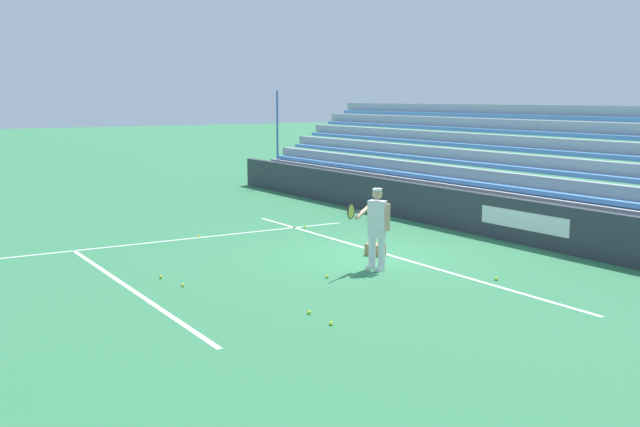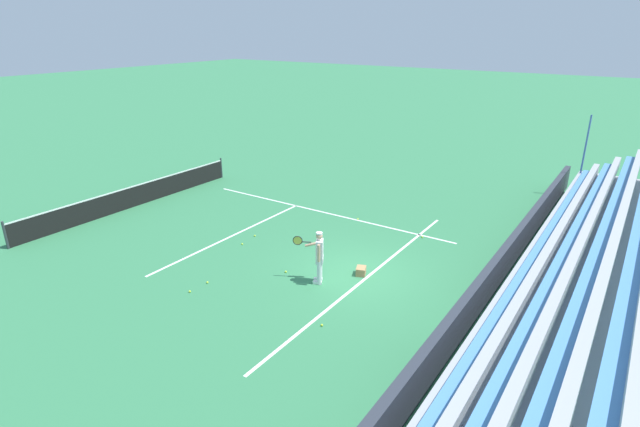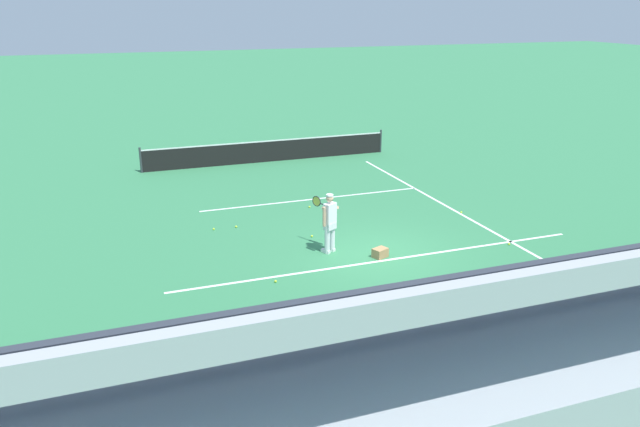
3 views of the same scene
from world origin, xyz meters
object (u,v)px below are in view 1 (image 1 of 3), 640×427
at_px(tennis_player, 376,228).
at_px(tennis_ball_far_right, 199,236).
at_px(tennis_ball_stray_back, 183,285).
at_px(tennis_ball_by_box, 331,323).
at_px(ball_box_cardboard, 375,250).
at_px(tennis_ball_far_left, 309,312).
at_px(tennis_ball_on_baseline, 496,279).
at_px(tennis_ball_midcourt, 161,277).
at_px(tennis_ball_near_player, 327,276).
at_px(tennis_ball_toward_net, 304,227).

height_order(tennis_player, tennis_ball_far_right, tennis_player).
bearing_deg(tennis_ball_stray_back, tennis_player, -101.21).
xyz_separation_m(tennis_player, tennis_ball_by_box, (-2.76, 2.90, -0.86)).
relative_size(ball_box_cardboard, tennis_ball_far_right, 6.06).
xyz_separation_m(tennis_ball_far_left, tennis_ball_on_baseline, (0.03, -4.34, 0.00)).
distance_m(tennis_player, tennis_ball_far_left, 3.64).
relative_size(tennis_ball_far_left, tennis_ball_midcourt, 1.00).
bearing_deg(tennis_ball_by_box, tennis_ball_near_player, -31.46).
distance_m(ball_box_cardboard, tennis_ball_near_player, 2.48).
relative_size(tennis_ball_far_left, tennis_ball_near_player, 1.00).
bearing_deg(tennis_ball_toward_net, tennis_ball_midcourt, 122.81).
relative_size(tennis_ball_by_box, tennis_ball_far_right, 1.00).
distance_m(tennis_ball_by_box, tennis_ball_far_right, 8.27).
xyz_separation_m(ball_box_cardboard, tennis_ball_far_right, (4.22, 2.54, -0.10)).
height_order(tennis_player, tennis_ball_toward_net, tennis_player).
relative_size(tennis_ball_stray_back, tennis_ball_near_player, 1.00).
bearing_deg(tennis_ball_on_baseline, tennis_ball_by_box, 99.64).
relative_size(ball_box_cardboard, tennis_ball_midcourt, 6.06).
bearing_deg(tennis_ball_by_box, tennis_ball_far_left, -1.98).
xyz_separation_m(tennis_ball_near_player, tennis_ball_toward_net, (5.22, -2.60, 0.00)).
distance_m(tennis_ball_stray_back, tennis_ball_far_right, 5.17).
relative_size(tennis_ball_toward_net, tennis_ball_on_baseline, 1.00).
bearing_deg(tennis_ball_far_right, tennis_ball_near_player, -175.72).
height_order(tennis_player, tennis_ball_midcourt, tennis_player).
xyz_separation_m(tennis_player, tennis_ball_on_baseline, (-2.02, -1.46, -0.86)).
bearing_deg(tennis_ball_far_right, tennis_ball_stray_back, 153.58).
relative_size(tennis_ball_near_player, tennis_ball_midcourt, 1.00).
bearing_deg(tennis_ball_far_left, ball_box_cardboard, -49.09).
relative_size(tennis_ball_far_left, tennis_ball_far_right, 1.00).
bearing_deg(tennis_ball_near_player, tennis_ball_on_baseline, -125.38).
xyz_separation_m(tennis_ball_far_left, tennis_ball_midcourt, (3.69, 1.22, 0.00)).
xyz_separation_m(tennis_player, ball_box_cardboard, (1.19, -0.86, -0.76)).
relative_size(tennis_player, tennis_ball_on_baseline, 25.98).
height_order(tennis_ball_far_left, tennis_ball_stray_back, same).
height_order(tennis_ball_far_left, tennis_ball_near_player, same).
bearing_deg(ball_box_cardboard, tennis_player, 144.19).
xyz_separation_m(tennis_ball_stray_back, tennis_ball_by_box, (-3.55, -1.07, 0.00)).
xyz_separation_m(tennis_ball_by_box, tennis_ball_toward_net, (7.90, -4.24, 0.00)).
height_order(tennis_ball_near_player, tennis_ball_far_right, same).
bearing_deg(tennis_ball_midcourt, ball_box_cardboard, -95.13).
bearing_deg(tennis_ball_midcourt, tennis_ball_stray_back, -171.72).
height_order(tennis_ball_near_player, tennis_ball_midcourt, same).
relative_size(tennis_ball_stray_back, tennis_ball_midcourt, 1.00).
height_order(tennis_player, ball_box_cardboard, tennis_player).
bearing_deg(tennis_ball_stray_back, tennis_ball_on_baseline, -117.26).
xyz_separation_m(tennis_ball_stray_back, tennis_ball_on_baseline, (-2.80, -5.44, 0.00)).
relative_size(ball_box_cardboard, tennis_ball_toward_net, 6.06).
relative_size(tennis_ball_near_player, tennis_ball_by_box, 1.00).
relative_size(tennis_ball_far_left, tennis_ball_on_baseline, 1.00).
relative_size(tennis_ball_by_box, tennis_ball_toward_net, 1.00).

